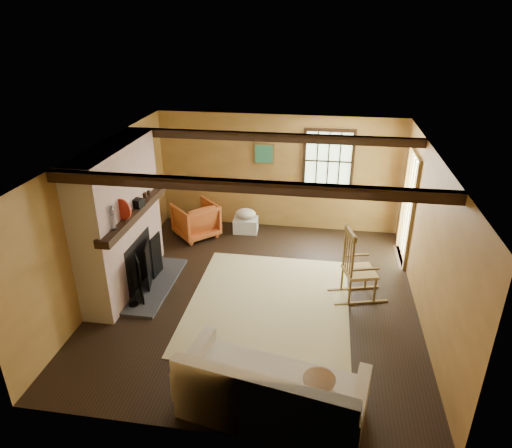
% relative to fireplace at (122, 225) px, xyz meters
% --- Properties ---
extents(ground, '(5.50, 5.50, 0.00)m').
position_rel_fireplace_xyz_m(ground, '(2.23, 0.00, -1.10)').
color(ground, black).
rests_on(ground, ground).
extents(room_envelope, '(5.02, 5.52, 2.44)m').
position_rel_fireplace_xyz_m(room_envelope, '(2.45, 0.26, 0.53)').
color(room_envelope, '#AD7E3D').
rests_on(room_envelope, ground).
extents(fireplace, '(1.02, 2.30, 2.40)m').
position_rel_fireplace_xyz_m(fireplace, '(0.00, 0.00, 0.00)').
color(fireplace, '#9D453C').
rests_on(fireplace, ground).
extents(rug, '(2.50, 3.00, 0.01)m').
position_rel_fireplace_xyz_m(rug, '(2.43, -0.20, -1.10)').
color(rug, tan).
rests_on(rug, ground).
extents(rocking_chair, '(0.96, 0.67, 1.21)m').
position_rel_fireplace_xyz_m(rocking_chair, '(3.78, 0.22, -0.59)').
color(rocking_chair, tan).
rests_on(rocking_chair, ground).
extents(sofa, '(2.20, 1.29, 0.83)m').
position_rel_fireplace_xyz_m(sofa, '(2.74, -2.41, -0.81)').
color(sofa, silver).
rests_on(sofa, ground).
extents(firewood_pile, '(0.69, 0.13, 0.25)m').
position_rel_fireplace_xyz_m(firewood_pile, '(0.25, 2.60, -0.98)').
color(firewood_pile, brown).
rests_on(firewood_pile, ground).
extents(laundry_basket, '(0.52, 0.41, 0.30)m').
position_rel_fireplace_xyz_m(laundry_basket, '(1.60, 2.35, -0.95)').
color(laundry_basket, white).
rests_on(laundry_basket, ground).
extents(basket_pillow, '(0.51, 0.46, 0.21)m').
position_rel_fireplace_xyz_m(basket_pillow, '(1.60, 2.35, -0.70)').
color(basket_pillow, silver).
rests_on(basket_pillow, laundry_basket).
extents(armchair, '(1.10, 1.10, 0.72)m').
position_rel_fireplace_xyz_m(armchair, '(0.63, 1.99, -0.74)').
color(armchair, '#BF6026').
rests_on(armchair, ground).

